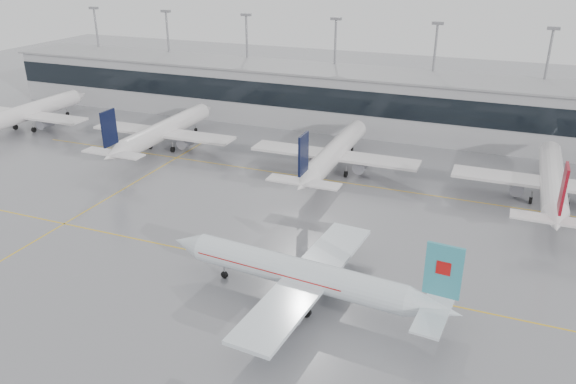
% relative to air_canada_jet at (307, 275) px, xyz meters
% --- Properties ---
extents(ground, '(320.00, 320.00, 0.00)m').
position_rel_air_canada_jet_xyz_m(ground, '(-9.12, 5.23, -3.39)').
color(ground, gray).
rests_on(ground, ground).
extents(taxi_line_main, '(120.00, 0.25, 0.01)m').
position_rel_air_canada_jet_xyz_m(taxi_line_main, '(-9.12, 5.23, -3.38)').
color(taxi_line_main, gold).
rests_on(taxi_line_main, ground).
extents(taxi_line_north, '(120.00, 0.25, 0.01)m').
position_rel_air_canada_jet_xyz_m(taxi_line_north, '(-9.12, 35.23, -3.38)').
color(taxi_line_north, gold).
rests_on(taxi_line_north, ground).
extents(taxi_line_cross, '(0.25, 60.00, 0.01)m').
position_rel_air_canada_jet_xyz_m(taxi_line_cross, '(-39.12, 20.23, -3.38)').
color(taxi_line_cross, gold).
rests_on(taxi_line_cross, ground).
extents(terminal, '(180.00, 15.00, 12.00)m').
position_rel_air_canada_jet_xyz_m(terminal, '(-9.12, 67.23, 2.61)').
color(terminal, '#A1A1A5').
rests_on(terminal, ground).
extents(terminal_glass, '(180.00, 0.20, 5.00)m').
position_rel_air_canada_jet_xyz_m(terminal_glass, '(-9.12, 59.68, 4.11)').
color(terminal_glass, black).
rests_on(terminal_glass, ground).
extents(terminal_roof, '(182.00, 16.00, 0.40)m').
position_rel_air_canada_jet_xyz_m(terminal_roof, '(-9.12, 67.23, 8.81)').
color(terminal_roof, gray).
rests_on(terminal_roof, ground).
extents(light_masts, '(156.40, 1.00, 22.60)m').
position_rel_air_canada_jet_xyz_m(light_masts, '(-9.12, 73.23, 9.96)').
color(light_masts, gray).
rests_on(light_masts, ground).
extents(air_canada_jet, '(34.86, 27.52, 10.75)m').
position_rel_air_canada_jet_xyz_m(air_canada_jet, '(0.00, 0.00, 0.00)').
color(air_canada_jet, silver).
rests_on(air_canada_jet, ground).
extents(parked_jet_a, '(29.64, 36.96, 11.72)m').
position_rel_air_canada_jet_xyz_m(parked_jet_a, '(-79.12, 38.92, 0.33)').
color(parked_jet_a, silver).
rests_on(parked_jet_a, ground).
extents(parked_jet_b, '(29.64, 36.96, 11.72)m').
position_rel_air_canada_jet_xyz_m(parked_jet_b, '(-44.12, 38.92, 0.33)').
color(parked_jet_b, silver).
rests_on(parked_jet_b, ground).
extents(parked_jet_c, '(29.64, 36.96, 11.72)m').
position_rel_air_canada_jet_xyz_m(parked_jet_c, '(-9.12, 38.92, 0.33)').
color(parked_jet_c, silver).
rests_on(parked_jet_c, ground).
extents(parked_jet_d, '(29.64, 36.96, 11.72)m').
position_rel_air_canada_jet_xyz_m(parked_jet_d, '(25.88, 38.92, 0.33)').
color(parked_jet_d, silver).
rests_on(parked_jet_d, ground).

